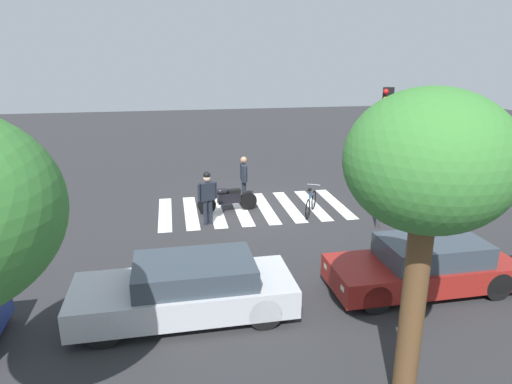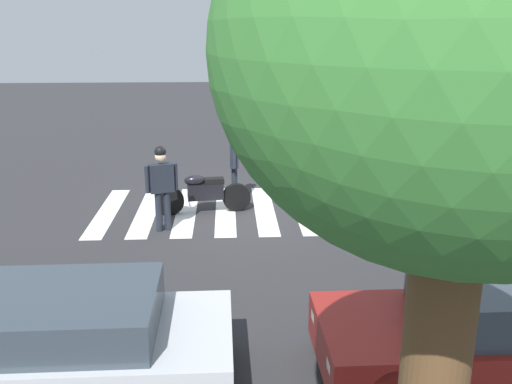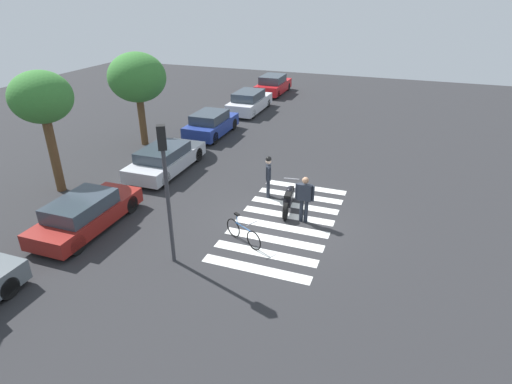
{
  "view_description": "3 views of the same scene",
  "coord_description": "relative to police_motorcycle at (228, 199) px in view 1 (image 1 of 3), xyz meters",
  "views": [
    {
      "loc": [
        2.79,
        15.41,
        5.47
      ],
      "look_at": [
        0.15,
        1.4,
        1.06
      ],
      "focal_mm": 31.96,
      "sensor_mm": 36.0,
      "label": 1
    },
    {
      "loc": [
        0.38,
        12.4,
        4.14
      ],
      "look_at": [
        -0.19,
        1.37,
        0.84
      ],
      "focal_mm": 39.63,
      "sensor_mm": 36.0,
      "label": 2
    },
    {
      "loc": [
        -13.1,
        -3.65,
        7.81
      ],
      "look_at": [
        -0.11,
        1.11,
        1.08
      ],
      "focal_mm": 29.38,
      "sensor_mm": 36.0,
      "label": 3
    }
  ],
  "objects": [
    {
      "name": "street_tree_mid",
      "position": [
        -1.66,
        9.65,
        3.47
      ],
      "size": [
        2.4,
        2.4,
        5.04
      ],
      "color": "brown",
      "rests_on": "ground_plane"
    },
    {
      "name": "officer_by_motorcycle",
      "position": [
        0.8,
        1.11,
        0.58
      ],
      "size": [
        0.64,
        0.35,
        1.79
      ],
      "color": "#1E232D",
      "rests_on": "ground_plane"
    },
    {
      "name": "crosswalk_stripes",
      "position": [
        -0.94,
        -0.14,
        -0.46
      ],
      "size": [
        6.75,
        3.53,
        0.01
      ],
      "color": "silver",
      "rests_on": "ground_plane"
    },
    {
      "name": "car_maroon_wagon",
      "position": [
        -3.87,
        6.39,
        0.15
      ],
      "size": [
        4.41,
        1.75,
        1.27
      ],
      "color": "black",
      "rests_on": "ground_plane"
    },
    {
      "name": "leaning_bicycle",
      "position": [
        -2.83,
        0.78,
        -0.08
      ],
      "size": [
        0.88,
        1.57,
        1.01
      ],
      "color": "black",
      "rests_on": "ground_plane"
    },
    {
      "name": "traffic_light_pole",
      "position": [
        -4.56,
        2.46,
        2.52
      ],
      "size": [
        0.36,
        0.33,
        4.46
      ],
      "color": "#38383D",
      "rests_on": "ground_plane"
    },
    {
      "name": "car_silver_sedan",
      "position": [
        1.7,
        6.49,
        0.16
      ],
      "size": [
        4.69,
        1.86,
        1.27
      ],
      "color": "black",
      "rests_on": "ground_plane"
    },
    {
      "name": "ground_plane",
      "position": [
        -0.94,
        -0.14,
        -0.46
      ],
      "size": [
        60.0,
        60.0,
        0.0
      ],
      "primitive_type": "plane",
      "color": "#2B2B2D"
    },
    {
      "name": "police_motorcycle",
      "position": [
        0.0,
        0.0,
        0.0
      ],
      "size": [
        2.16,
        0.62,
        1.04
      ],
      "color": "black",
      "rests_on": "ground_plane"
    },
    {
      "name": "officer_on_foot",
      "position": [
        -0.71,
        -0.78,
        0.58
      ],
      "size": [
        0.24,
        0.71,
        1.8
      ],
      "color": "#1E232D",
      "rests_on": "ground_plane"
    }
  ]
}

